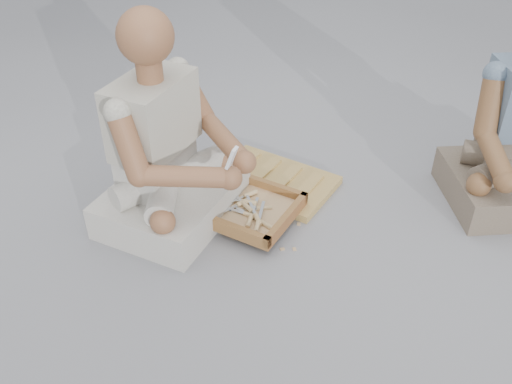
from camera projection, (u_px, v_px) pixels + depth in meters
The scene contains 28 objects.
ground at pixel (243, 264), 2.40m from camera, with size 60.00×60.00×0.00m, color gray.
carved_panel at pixel (274, 181), 2.85m from camera, with size 0.58×0.39×0.04m, color #9F783D.
tool_tray at pixel (242, 206), 2.62m from camera, with size 0.51×0.42×0.06m.
chisel_0 at pixel (259, 209), 2.60m from camera, with size 0.18×0.16×0.02m.
chisel_1 at pixel (256, 217), 2.53m from camera, with size 0.18×0.16×0.02m.
chisel_2 at pixel (240, 204), 2.62m from camera, with size 0.08×0.22×0.02m.
chisel_3 at pixel (245, 202), 2.63m from camera, with size 0.21×0.09×0.02m.
chisel_4 at pixel (258, 224), 2.49m from camera, with size 0.11×0.21×0.02m.
chisel_5 at pixel (247, 214), 2.56m from camera, with size 0.22×0.04×0.02m.
chisel_6 at pixel (263, 223), 2.51m from camera, with size 0.22×0.05×0.02m.
chisel_7 at pixel (250, 219), 2.53m from camera, with size 0.10×0.21×0.02m.
chisel_8 at pixel (246, 196), 2.66m from camera, with size 0.10×0.21×0.02m.
chisel_9 at pixel (245, 205), 2.60m from camera, with size 0.21×0.10×0.02m.
wood_chip_0 at pixel (166, 215), 2.66m from camera, with size 0.02×0.01×0.00m, color #D1B47B.
wood_chip_1 at pixel (282, 249), 2.47m from camera, with size 0.02×0.01×0.00m, color #D1B47B.
wood_chip_2 at pixel (267, 195), 2.79m from camera, with size 0.02×0.01×0.00m, color #D1B47B.
wood_chip_3 at pixel (254, 210), 2.69m from camera, with size 0.02×0.01×0.00m, color #D1B47B.
wood_chip_4 at pixel (212, 190), 2.82m from camera, with size 0.02×0.01×0.00m, color #D1B47B.
wood_chip_5 at pixel (242, 169), 2.97m from camera, with size 0.02×0.01×0.00m, color #D1B47B.
wood_chip_6 at pixel (294, 249), 2.47m from camera, with size 0.02×0.01×0.00m, color #D1B47B.
wood_chip_7 at pixel (247, 191), 2.81m from camera, with size 0.02×0.01×0.00m, color #D1B47B.
wood_chip_8 at pixel (196, 184), 2.86m from camera, with size 0.02×0.01×0.00m, color #D1B47B.
wood_chip_9 at pixel (247, 212), 2.68m from camera, with size 0.02×0.01×0.00m, color #D1B47B.
wood_chip_10 at pixel (187, 195), 2.79m from camera, with size 0.02×0.01×0.00m, color #D1B47B.
wood_chip_11 at pixel (291, 211), 2.69m from camera, with size 0.02×0.01×0.00m, color #D1B47B.
wood_chip_12 at pixel (299, 224), 2.61m from camera, with size 0.02×0.01×0.00m, color #D1B47B.
craftsman at pixel (167, 155), 2.47m from camera, with size 0.69×0.68×0.97m.
mobile_phone at pixel (232, 158), 2.23m from camera, with size 0.05×0.05×0.10m.
Camera 1 is at (1.02, -1.43, 1.66)m, focal length 40.00 mm.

